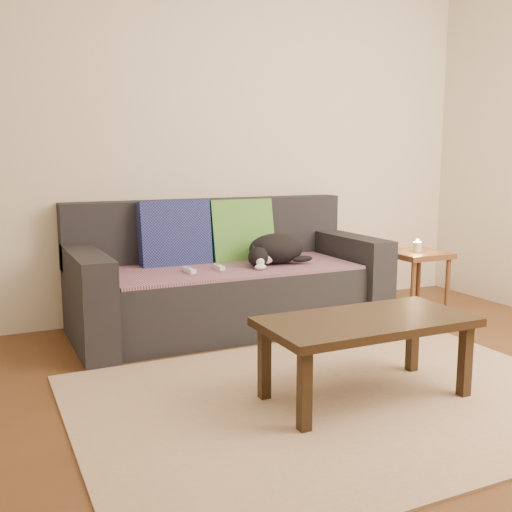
% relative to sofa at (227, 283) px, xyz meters
% --- Properties ---
extents(ground, '(4.50, 4.50, 0.00)m').
position_rel_sofa_xyz_m(ground, '(0.00, -1.57, -0.31)').
color(ground, brown).
rests_on(ground, ground).
extents(back_wall, '(4.50, 0.04, 2.60)m').
position_rel_sofa_xyz_m(back_wall, '(0.00, 0.43, 0.99)').
color(back_wall, beige).
rests_on(back_wall, ground).
extents(sofa, '(2.10, 0.94, 0.87)m').
position_rel_sofa_xyz_m(sofa, '(0.00, 0.00, 0.00)').
color(sofa, '#232328').
rests_on(sofa, ground).
extents(throw_blanket, '(1.66, 0.74, 0.02)m').
position_rel_sofa_xyz_m(throw_blanket, '(0.00, -0.09, 0.12)').
color(throw_blanket, '#412546').
rests_on(throw_blanket, sofa).
extents(cushion_navy, '(0.49, 0.19, 0.50)m').
position_rel_sofa_xyz_m(cushion_navy, '(-0.31, 0.17, 0.32)').
color(cushion_navy, '#101345').
rests_on(cushion_navy, throw_blanket).
extents(cushion_green, '(0.47, 0.21, 0.48)m').
position_rel_sofa_xyz_m(cushion_green, '(0.19, 0.17, 0.32)').
color(cushion_green, '#0D5542').
rests_on(cushion_green, throw_blanket).
extents(cat, '(0.49, 0.36, 0.21)m').
position_rel_sofa_xyz_m(cat, '(0.31, -0.12, 0.23)').
color(cat, black).
rests_on(cat, throw_blanket).
extents(wii_remote_a, '(0.04, 0.15, 0.03)m').
position_rel_sofa_xyz_m(wii_remote_a, '(-0.33, -0.18, 0.15)').
color(wii_remote_a, white).
rests_on(wii_remote_a, throw_blanket).
extents(wii_remote_b, '(0.05, 0.15, 0.03)m').
position_rel_sofa_xyz_m(wii_remote_b, '(-0.12, -0.16, 0.15)').
color(wii_remote_b, white).
rests_on(wii_remote_b, throw_blanket).
extents(side_table, '(0.39, 0.39, 0.49)m').
position_rel_sofa_xyz_m(side_table, '(1.34, -0.37, 0.10)').
color(side_table, brown).
rests_on(side_table, ground).
extents(candle, '(0.06, 0.06, 0.09)m').
position_rel_sofa_xyz_m(candle, '(1.34, -0.37, 0.22)').
color(candle, beige).
rests_on(candle, side_table).
extents(rug, '(2.50, 1.80, 0.01)m').
position_rel_sofa_xyz_m(rug, '(0.00, -1.42, -0.30)').
color(rug, tan).
rests_on(rug, ground).
extents(coffee_table, '(1.02, 0.51, 0.41)m').
position_rel_sofa_xyz_m(coffee_table, '(0.12, -1.47, 0.05)').
color(coffee_table, black).
rests_on(coffee_table, rug).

